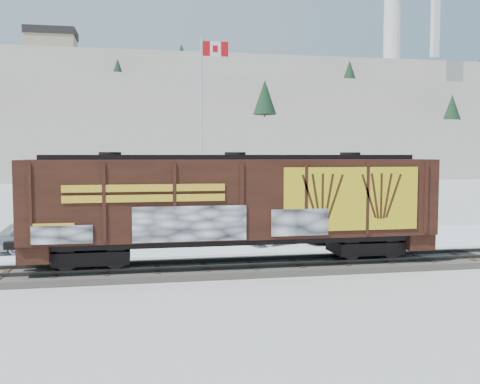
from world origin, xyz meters
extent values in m
plane|color=white|center=(0.00, 0.00, 0.00)|extent=(500.00, 500.00, 0.00)
cube|color=#59544C|center=(0.00, 0.00, 0.14)|extent=(50.00, 3.40, 0.28)
cube|color=#33302D|center=(0.00, -0.72, 0.35)|extent=(50.00, 0.10, 0.15)
cube|color=#33302D|center=(0.00, 0.72, 0.35)|extent=(50.00, 0.10, 0.15)
cube|color=white|center=(0.00, 7.50, 0.01)|extent=(40.00, 8.00, 0.03)
cube|color=white|center=(0.00, 95.00, 6.00)|extent=(360.00, 40.00, 12.00)
cube|color=white|center=(0.00, 125.00, 12.00)|extent=(360.00, 40.00, 24.00)
cube|color=white|center=(0.00, 160.00, 17.50)|extent=(360.00, 50.00, 35.00)
cone|color=black|center=(22.00, 90.00, 17.31)|extent=(5.04, 5.04, 7.38)
cone|color=black|center=(70.00, 96.00, 16.43)|extent=(4.20, 4.20, 6.15)
cone|color=black|center=(-10.00, 128.00, 28.13)|extent=(3.92, 3.92, 5.74)
cone|color=black|center=(55.00, 124.00, 28.72)|extent=(4.48, 4.48, 6.56)
cone|color=black|center=(10.00, 162.00, 39.43)|extent=(4.20, 4.20, 6.15)
cube|color=tan|center=(-32.00, 162.00, 39.00)|extent=(15.00, 12.00, 8.00)
cube|color=black|center=(-32.00, 162.00, 44.20)|extent=(15.75, 12.60, 2.40)
cube|color=black|center=(-6.61, 0.00, 0.88)|extent=(3.00, 2.00, 0.90)
cube|color=black|center=(5.28, 0.00, 0.88)|extent=(3.00, 2.00, 0.90)
cylinder|color=black|center=(-7.56, -0.78, 0.88)|extent=(0.90, 0.12, 0.90)
cube|color=black|center=(-0.67, 0.00, 1.41)|extent=(17.28, 2.40, 0.25)
cube|color=#35180E|center=(-0.67, 0.00, 3.16)|extent=(17.28, 3.00, 3.26)
cube|color=black|center=(-0.67, 0.00, 4.89)|extent=(15.89, 0.90, 0.20)
cube|color=yellow|center=(4.00, -1.54, 3.16)|extent=(5.87, 0.03, 2.64)
cube|color=gold|center=(-4.47, -1.54, 3.51)|extent=(6.22, 0.02, 0.70)
cube|color=white|center=(-2.74, -1.55, 2.28)|extent=(4.49, 0.03, 1.40)
cylinder|color=silver|center=(-0.47, 13.96, 0.10)|extent=(0.90, 0.90, 0.20)
cylinder|color=silver|center=(-0.47, 13.96, 6.42)|extent=(0.14, 0.14, 12.84)
cube|color=red|center=(-0.12, 13.96, 12.14)|extent=(0.50, 0.07, 1.00)
cube|color=white|center=(0.48, 13.96, 12.14)|extent=(0.70, 0.09, 1.00)
cube|color=red|center=(1.13, 13.96, 12.14)|extent=(0.50, 0.07, 1.00)
imported|color=silver|center=(-9.90, 6.61, 0.84)|extent=(5.10, 3.60, 1.61)
imported|color=silver|center=(3.18, 6.47, 0.81)|extent=(5.01, 3.32, 1.56)
imported|color=black|center=(6.78, 6.28, 0.78)|extent=(5.58, 3.43, 1.51)
camera|label=1|loc=(-4.70, -22.40, 4.99)|focal=40.00mm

